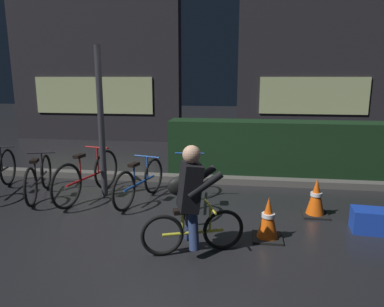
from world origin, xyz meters
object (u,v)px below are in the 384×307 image
at_px(parked_bike_right_mid, 188,184).
at_px(traffic_cone_near, 268,219).
at_px(cyclist, 191,199).
at_px(parked_bike_left_mid, 39,178).
at_px(parked_bike_center_left, 88,176).
at_px(traffic_cone_far, 316,198).
at_px(parked_bike_center_right, 140,182).
at_px(street_post, 101,123).
at_px(blue_crate, 370,221).

xyz_separation_m(parked_bike_right_mid, traffic_cone_near, (1.14, -1.01, -0.10)).
bearing_deg(cyclist, parked_bike_left_mid, 130.87).
xyz_separation_m(parked_bike_left_mid, cyclist, (2.76, -1.55, 0.31)).
distance_m(parked_bike_center_left, parked_bike_right_mid, 1.69).
relative_size(traffic_cone_far, cyclist, 0.45).
bearing_deg(traffic_cone_near, cyclist, -153.19).
relative_size(parked_bike_left_mid, parked_bike_right_mid, 0.87).
height_order(parked_bike_center_left, parked_bike_center_right, parked_bike_center_left).
bearing_deg(parked_bike_center_left, parked_bike_right_mid, -83.02).
xyz_separation_m(street_post, parked_bike_center_right, (0.67, -0.19, -0.90)).
bearing_deg(traffic_cone_far, parked_bike_left_mid, 177.06).
distance_m(parked_bike_center_right, traffic_cone_near, 2.23).
bearing_deg(parked_bike_center_left, parked_bike_center_right, -81.12).
distance_m(parked_bike_right_mid, traffic_cone_far, 1.87).
distance_m(parked_bike_right_mid, blue_crate, 2.54).
xyz_separation_m(street_post, parked_bike_center_left, (-0.22, -0.14, -0.86)).
height_order(parked_bike_center_left, parked_bike_right_mid, parked_bike_center_left).
xyz_separation_m(street_post, traffic_cone_far, (3.34, -0.43, -0.95)).
xyz_separation_m(parked_bike_center_right, blue_crate, (3.25, -0.71, -0.17)).
bearing_deg(cyclist, parked_bike_center_right, 103.92).
relative_size(street_post, parked_bike_left_mid, 1.65).
xyz_separation_m(traffic_cone_near, blue_crate, (1.32, 0.40, -0.11)).
distance_m(parked_bike_center_left, cyclist, 2.53).
bearing_deg(parked_bike_center_right, parked_bike_left_mid, 105.12).
height_order(street_post, parked_bike_center_right, street_post).
relative_size(street_post, traffic_cone_far, 4.36).
height_order(parked_bike_center_left, cyclist, cyclist).
bearing_deg(traffic_cone_near, parked_bike_center_left, 157.66).
bearing_deg(parked_bike_left_mid, traffic_cone_far, -108.85).
distance_m(parked_bike_right_mid, cyclist, 1.50).
bearing_deg(traffic_cone_near, parked_bike_center_right, 150.19).
xyz_separation_m(parked_bike_center_left, parked_bike_right_mid, (1.69, -0.15, -0.01)).
distance_m(traffic_cone_near, traffic_cone_far, 1.14).
distance_m(blue_crate, cyclist, 2.42).
bearing_deg(street_post, traffic_cone_far, -7.31).
relative_size(parked_bike_left_mid, traffic_cone_near, 2.75).
bearing_deg(blue_crate, traffic_cone_near, -163.11).
relative_size(parked_bike_right_mid, cyclist, 1.37).
relative_size(street_post, cyclist, 1.96).
height_order(parked_bike_left_mid, traffic_cone_near, parked_bike_left_mid).
xyz_separation_m(parked_bike_center_right, traffic_cone_far, (2.67, -0.24, -0.05)).
relative_size(traffic_cone_near, blue_crate, 1.23).
bearing_deg(parked_bike_right_mid, parked_bike_center_right, 78.03).
bearing_deg(traffic_cone_far, parked_bike_center_right, 174.92).
bearing_deg(blue_crate, parked_bike_center_right, 167.70).
relative_size(blue_crate, cyclist, 0.35).
distance_m(parked_bike_left_mid, blue_crate, 5.02).
bearing_deg(street_post, blue_crate, -12.92).
distance_m(parked_bike_left_mid, cyclist, 3.18).
bearing_deg(parked_bike_left_mid, blue_crate, -113.90).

